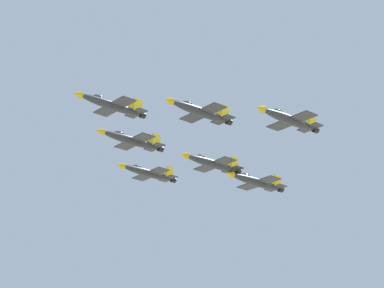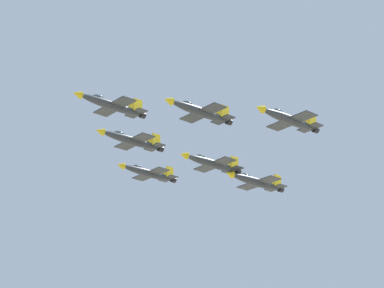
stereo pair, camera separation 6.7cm
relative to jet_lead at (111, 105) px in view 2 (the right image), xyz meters
The scene contains 7 objects.
jet_lead is the anchor object (origin of this frame).
jet_left_wingman 18.39m from the jet_lead, 85.68° to the right, with size 14.66×14.64×3.85m.
jet_right_wingman 18.34m from the jet_lead, ahead, with size 14.73×15.12×3.92m.
jet_left_outer 36.81m from the jet_lead, 85.68° to the right, with size 14.94×14.77×3.90m.
jet_right_outer 36.73m from the jet_lead, ahead, with size 14.59×14.56×3.83m.
jet_slot_rear 28.62m from the jet_lead, 45.31° to the right, with size 14.43×14.49×3.80m.
jet_trailing 42.57m from the jet_lead, 45.32° to the right, with size 15.14×14.97×3.95m.
Camera 2 is at (-136.50, -0.51, 41.79)m, focal length 74.50 mm.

